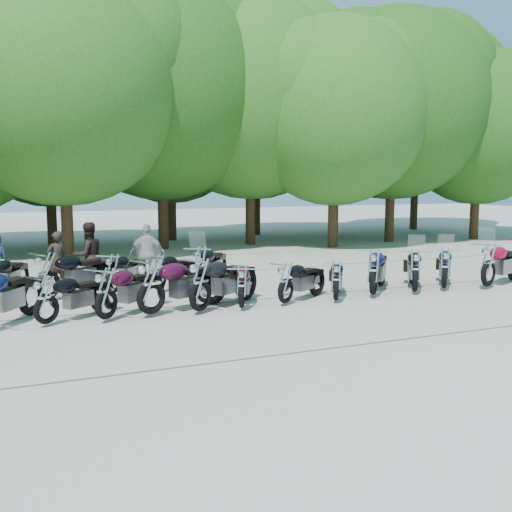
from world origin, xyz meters
name	(u,v)px	position (x,y,z in m)	size (l,w,h in m)	color
ground	(281,312)	(0.00, 0.00, 0.00)	(90.00, 90.00, 0.00)	gray
tree_3	(62,86)	(-3.57, 11.24, 6.32)	(8.70, 8.70, 10.67)	#3A2614
tree_4	(161,90)	(0.54, 13.09, 6.64)	(9.13, 9.13, 11.20)	#3A2614
tree_5	(250,97)	(4.61, 13.20, 6.57)	(9.04, 9.04, 11.10)	#3A2614
tree_6	(335,112)	(7.55, 10.82, 5.81)	(8.00, 8.00, 9.82)	#3A2614
tree_7	(393,105)	(11.20, 11.78, 6.39)	(8.79, 8.79, 10.79)	#3A2614
tree_8	(478,127)	(15.83, 11.20, 5.47)	(7.53, 7.53, 9.25)	#3A2614
tree_11	(48,122)	(-3.76, 16.43, 5.49)	(7.56, 7.56, 9.28)	#3A2614
tree_12	(170,121)	(1.80, 16.47, 5.72)	(7.88, 7.88, 9.67)	#3A2614
tree_13	(256,120)	(6.69, 17.47, 6.04)	(8.31, 8.31, 10.20)	#3A2614
tree_14	(336,124)	(10.68, 16.09, 5.83)	(8.02, 8.02, 9.84)	#3A2614
tree_15	(417,108)	(16.61, 17.02, 7.03)	(9.67, 9.67, 11.86)	#3A2614
motorcycle_1	(46,298)	(-5.00, 0.61, 0.59)	(0.64, 2.10, 1.19)	black
motorcycle_2	(106,292)	(-3.81, 0.53, 0.65)	(0.70, 2.32, 1.31)	#32061B
motorcycle_3	(151,285)	(-2.84, 0.61, 0.73)	(0.78, 2.57, 1.45)	#350721
motorcycle_4	(200,283)	(-1.76, 0.50, 0.71)	(0.77, 2.52, 1.43)	black
motorcycle_5	(242,286)	(-0.77, 0.52, 0.58)	(0.62, 2.04, 1.15)	#350716
motorcycle_6	(286,281)	(0.38, 0.57, 0.59)	(0.63, 2.08, 1.18)	black
motorcycle_7	(336,279)	(1.66, 0.41, 0.58)	(0.62, 2.04, 1.15)	black
motorcycle_8	(374,270)	(2.85, 0.60, 0.70)	(0.75, 2.48, 1.40)	#100E3E
motorcycle_9	(415,269)	(4.11, 0.57, 0.66)	(0.71, 2.35, 1.33)	black
motorcycle_10	(445,267)	(5.14, 0.64, 0.65)	(0.70, 2.31, 1.30)	#0E143F
motorcycle_11	(489,263)	(6.40, 0.38, 0.72)	(0.77, 2.54, 1.43)	maroon
motorcycle_13	(47,274)	(-4.81, 3.20, 0.70)	(0.75, 2.46, 1.39)	black
motorcycle_14	(113,272)	(-3.21, 3.34, 0.62)	(0.66, 2.18, 1.23)	black
motorcycle_15	(158,271)	(-2.05, 3.22, 0.59)	(0.63, 2.08, 1.18)	black
motorcycle_16	(200,266)	(-0.96, 3.04, 0.69)	(0.74, 2.43, 1.37)	black
rider_1	(88,255)	(-3.64, 4.69, 0.91)	(0.89, 0.69, 1.83)	black
rider_2	(148,254)	(-1.98, 4.81, 0.86)	(1.01, 0.42, 1.72)	#9FA0A2
rider_3	(57,260)	(-4.44, 4.87, 0.79)	(0.58, 0.38, 1.59)	black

